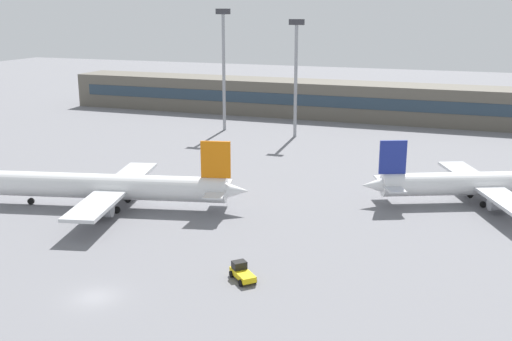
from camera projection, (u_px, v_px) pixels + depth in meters
ground_plane at (242, 188)px, 96.67m from camera, size 400.00×400.00×0.00m
terminal_building at (337, 100)px, 156.25m from camera, size 145.99×12.13×9.00m
airplane_near at (107, 187)px, 86.58m from camera, size 39.61×28.05×9.90m
airplane_mid at (491, 183)px, 88.82m from camera, size 35.66×25.67×9.33m
baggage_tug_yellow at (242, 272)px, 64.07m from camera, size 3.61×3.60×1.75m
floodlight_tower_west at (296, 70)px, 130.98m from camera, size 3.20×0.80×24.87m
floodlight_tower_east at (224, 62)px, 137.91m from camera, size 3.20×0.80×26.95m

